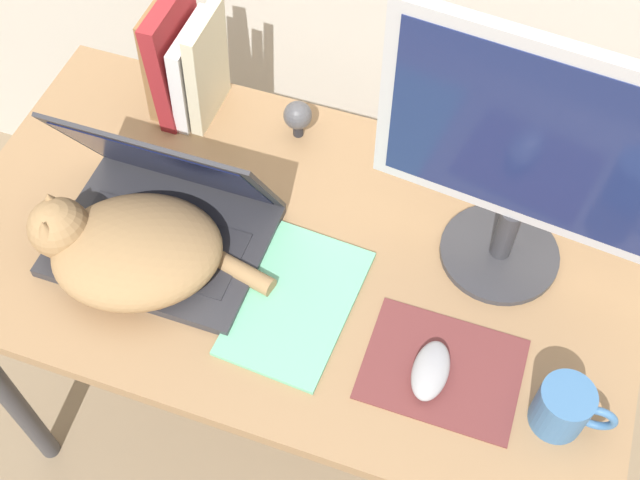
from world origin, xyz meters
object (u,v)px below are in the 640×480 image
object	(u,v)px
external_monitor	(531,158)
mug	(564,408)
cat	(127,248)
notepad	(296,302)
book_row	(184,63)
computer_mouse	(431,371)
laptop	(164,217)
webcam	(298,116)

from	to	relation	value
external_monitor	mug	world-z (taller)	external_monitor
cat	notepad	distance (m)	0.29
book_row	mug	distance (m)	0.89
notepad	mug	world-z (taller)	mug
cat	computer_mouse	bearing A→B (deg)	-3.56
cat	computer_mouse	xyz separation A→B (m)	(0.53, -0.03, -0.04)
laptop	cat	world-z (taller)	laptop
laptop	webcam	distance (m)	0.32
webcam	cat	bearing A→B (deg)	-113.69
cat	external_monitor	distance (m)	0.66
laptop	cat	xyz separation A→B (m)	(-0.03, -0.08, 0.01)
book_row	webcam	xyz separation A→B (m)	(0.22, -0.00, -0.06)
laptop	mug	size ratio (longest dim) A/B	2.95
laptop	external_monitor	size ratio (longest dim) A/B	0.75
mug	computer_mouse	bearing A→B (deg)	177.90
computer_mouse	webcam	world-z (taller)	webcam
mug	laptop	bearing A→B (deg)	170.36
external_monitor	computer_mouse	distance (m)	0.35
cat	book_row	world-z (taller)	book_row
book_row	mug	bearing A→B (deg)	-27.74
laptop	notepad	size ratio (longest dim) A/B	1.24
external_monitor	notepad	bearing A→B (deg)	-145.50
cat	mug	bearing A→B (deg)	-3.16
external_monitor	laptop	bearing A→B (deg)	-165.34
notepad	webcam	size ratio (longest dim) A/B	3.65
notepad	webcam	bearing A→B (deg)	109.49
book_row	cat	bearing A→B (deg)	-80.95
laptop	book_row	bearing A→B (deg)	106.47
laptop	external_monitor	xyz separation A→B (m)	(0.55, 0.14, 0.21)
webcam	laptop	bearing A→B (deg)	-114.80
mug	notepad	bearing A→B (deg)	172.13
external_monitor	mug	bearing A→B (deg)	-61.25
laptop	webcam	bearing A→B (deg)	65.20
notepad	webcam	xyz separation A→B (m)	(-0.12, 0.35, 0.05)
notepad	external_monitor	bearing A→B (deg)	34.50
cat	webcam	bearing A→B (deg)	66.31
computer_mouse	mug	bearing A→B (deg)	-2.10
notepad	computer_mouse	bearing A→B (deg)	-12.56
book_row	notepad	world-z (taller)	book_row
computer_mouse	mug	world-z (taller)	mug
external_monitor	book_row	distance (m)	0.67
computer_mouse	notepad	xyz separation A→B (m)	(-0.24, 0.05, -0.01)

